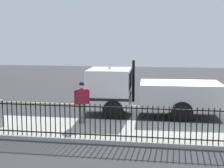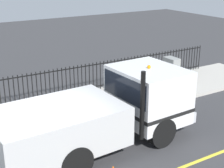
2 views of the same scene
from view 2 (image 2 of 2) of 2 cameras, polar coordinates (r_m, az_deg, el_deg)
The scene contains 6 objects.
ground_plane at distance 10.09m, azimuth -10.50°, elevation -13.42°, with size 53.41×53.41×0.00m, color #38383A.
sidewalk_slab at distance 12.75m, azimuth -15.79°, elevation -6.20°, with size 3.01×24.28×0.13m, color #B7B2A8.
work_truck at distance 10.54m, azimuth -0.27°, elevation -3.96°, with size 2.68×6.45×2.60m.
worker_standing at distance 13.49m, azimuth 3.24°, elevation 1.20°, with size 0.41×0.60×1.77m.
iron_fence at distance 13.67m, azimuth -17.62°, elevation -1.40°, with size 0.04×20.67×1.27m.
utility_cabinet at distance 16.57m, azimuth 9.93°, elevation 2.51°, with size 0.77×0.46×1.11m, color gray.
Camera 2 is at (-8.04, 2.81, 5.41)m, focal length 54.32 mm.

